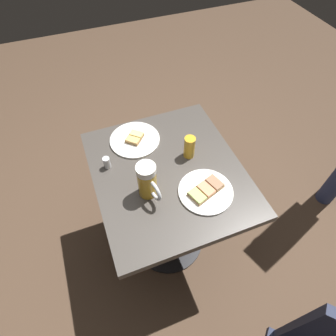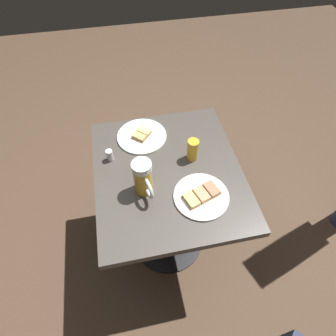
{
  "view_description": "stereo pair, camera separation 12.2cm",
  "coord_description": "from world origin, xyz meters",
  "px_view_note": "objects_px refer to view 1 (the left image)",
  "views": [
    {
      "loc": [
        -0.7,
        0.27,
        1.71
      ],
      "look_at": [
        0.0,
        0.0,
        0.75
      ],
      "focal_mm": 29.86,
      "sensor_mm": 36.0,
      "label": 1
    },
    {
      "loc": [
        -0.73,
        0.15,
        1.71
      ],
      "look_at": [
        0.0,
        0.0,
        0.75
      ],
      "focal_mm": 29.86,
      "sensor_mm": 36.0,
      "label": 2
    }
  ],
  "objects_px": {
    "plate_far": "(135,139)",
    "salt_shaker": "(107,163)",
    "plate_near": "(206,191)",
    "beer_glass_small": "(189,147)",
    "beer_mug": "(148,181)"
  },
  "relations": [
    {
      "from": "plate_far",
      "to": "beer_mug",
      "type": "xyz_separation_m",
      "value": [
        -0.31,
        0.03,
        0.08
      ]
    },
    {
      "from": "plate_far",
      "to": "salt_shaker",
      "type": "height_order",
      "value": "salt_shaker"
    },
    {
      "from": "beer_mug",
      "to": "salt_shaker",
      "type": "height_order",
      "value": "beer_mug"
    },
    {
      "from": "beer_mug",
      "to": "salt_shaker",
      "type": "xyz_separation_m",
      "value": [
        0.2,
        0.13,
        -0.06
      ]
    },
    {
      "from": "plate_far",
      "to": "salt_shaker",
      "type": "relative_size",
      "value": 4.14
    },
    {
      "from": "beer_glass_small",
      "to": "beer_mug",
      "type": "bearing_deg",
      "value": 118.91
    },
    {
      "from": "beer_glass_small",
      "to": "plate_near",
      "type": "bearing_deg",
      "value": 175.8
    },
    {
      "from": "plate_far",
      "to": "salt_shaker",
      "type": "xyz_separation_m",
      "value": [
        -0.11,
        0.16,
        0.02
      ]
    },
    {
      "from": "plate_far",
      "to": "beer_mug",
      "type": "distance_m",
      "value": 0.32
    },
    {
      "from": "plate_near",
      "to": "salt_shaker",
      "type": "distance_m",
      "value": 0.45
    },
    {
      "from": "plate_near",
      "to": "plate_far",
      "type": "height_order",
      "value": "same"
    },
    {
      "from": "plate_near",
      "to": "salt_shaker",
      "type": "bearing_deg",
      "value": 51.57
    },
    {
      "from": "plate_near",
      "to": "beer_glass_small",
      "type": "xyz_separation_m",
      "value": [
        0.21,
        -0.02,
        0.05
      ]
    },
    {
      "from": "plate_near",
      "to": "plate_far",
      "type": "bearing_deg",
      "value": 25.93
    },
    {
      "from": "plate_far",
      "to": "beer_mug",
      "type": "height_order",
      "value": "beer_mug"
    }
  ]
}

